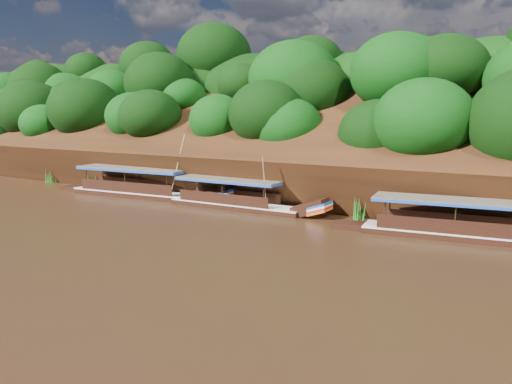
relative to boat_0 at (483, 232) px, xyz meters
The scene contains 6 objects.
ground 17.05m from the boat_0, 154.12° to the right, with size 160.00×160.00×0.00m, color black.
riverbank 21.70m from the boat_0, 135.11° to the left, with size 120.00×30.06×19.40m.
boat_0 is the anchor object (origin of this frame).
boat_1 16.83m from the boat_0, behind, with size 13.17×2.54×4.68m.
boat_2 26.80m from the boat_0, behind, with size 16.28×3.65×6.00m.
reeds 17.74m from the boat_0, behind, with size 49.12×2.28×2.03m.
Camera 1 is at (19.01, -23.12, 7.32)m, focal length 35.00 mm.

